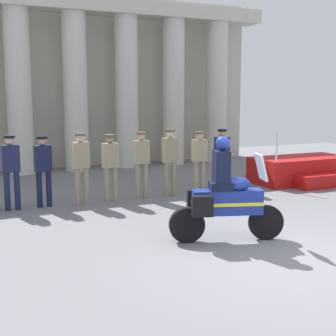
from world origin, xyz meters
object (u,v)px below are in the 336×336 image
reviewing_stand (302,170)px  officer_in_row_4 (141,159)px  officer_in_row_3 (110,162)px  officer_in_row_6 (199,157)px  officer_in_row_0 (11,166)px  motorcycle_with_rider (223,198)px  officer_in_row_5 (170,157)px  officer_in_row_7 (222,154)px  officer_in_row_1 (43,165)px  officer_in_row_2 (81,163)px

reviewing_stand → officer_in_row_4: size_ratio=1.74×
officer_in_row_3 → officer_in_row_4: (0.82, 0.03, 0.02)m
officer_in_row_4 → officer_in_row_6: size_ratio=1.02×
reviewing_stand → officer_in_row_0: bearing=-179.9°
officer_in_row_3 → motorcycle_with_rider: (0.89, -3.86, -0.19)m
officer_in_row_0 → officer_in_row_5: size_ratio=0.99×
officer_in_row_0 → motorcycle_with_rider: 5.08m
officer_in_row_4 → officer_in_row_6: (1.65, -0.03, -0.02)m
officer_in_row_7 → motorcycle_with_rider: motorcycle_with_rider is taller
officer_in_row_0 → reviewing_stand: bearing=176.8°
reviewing_stand → officer_in_row_3: size_ratio=1.78×
officer_in_row_1 → officer_in_row_5: officer_in_row_5 is taller
officer_in_row_2 → officer_in_row_3: 0.73m
reviewing_stand → officer_in_row_3: (-6.02, -0.08, 0.62)m
reviewing_stand → officer_in_row_2: 6.78m
officer_in_row_4 → officer_in_row_7: bearing=178.0°
officer_in_row_6 → officer_in_row_2: bearing=-3.3°
reviewing_stand → officer_in_row_7: bearing=179.8°
officer_in_row_2 → reviewing_stand: bearing=177.3°
officer_in_row_2 → officer_in_row_0: bearing=-5.7°
officer_in_row_1 → officer_in_row_3: officer_in_row_1 is taller
officer_in_row_2 → motorcycle_with_rider: 4.20m
officer_in_row_5 → motorcycle_with_rider: 3.91m
officer_in_row_7 → officer_in_row_3: bearing=-1.8°
officer_in_row_4 → officer_in_row_2: bearing=-2.2°
officer_in_row_3 → motorcycle_with_rider: bearing=99.7°
officer_in_row_4 → motorcycle_with_rider: size_ratio=0.84×
officer_in_row_0 → officer_in_row_2: 1.59m
officer_in_row_5 → officer_in_row_4: bearing=-7.7°
officer_in_row_4 → motorcycle_with_rider: bearing=87.7°
reviewing_stand → officer_in_row_1: 7.65m
officer_in_row_2 → officer_in_row_3: bearing=176.5°
reviewing_stand → officer_in_row_4: officer_in_row_4 is taller
reviewing_stand → officer_in_row_5: (-4.43, -0.10, 0.66)m
officer_in_row_7 → motorcycle_with_rider: (-2.32, -3.95, -0.21)m
motorcycle_with_rider → officer_in_row_7: bearing=77.4°
officer_in_row_3 → officer_in_row_2: bearing=-3.5°
officer_in_row_4 → officer_in_row_3: bearing=-1.0°
officer_in_row_5 → officer_in_row_3: bearing=-4.3°
officer_in_row_1 → motorcycle_with_rider: size_ratio=0.82×
officer_in_row_2 → officer_in_row_3: (0.73, -0.00, -0.03)m
officer_in_row_6 → officer_in_row_7: bearing=-177.1°
officer_in_row_0 → officer_in_row_6: size_ratio=1.03×
officer_in_row_0 → officer_in_row_1: bearing=179.5°
reviewing_stand → officer_in_row_2: officer_in_row_2 is taller
officer_in_row_4 → officer_in_row_7: 2.39m
officer_in_row_3 → motorcycle_with_rider: size_ratio=0.82×
officer_in_row_0 → officer_in_row_7: size_ratio=1.01×
reviewing_stand → officer_in_row_2: bearing=-179.4°
officer_in_row_3 → officer_in_row_4: officer_in_row_4 is taller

